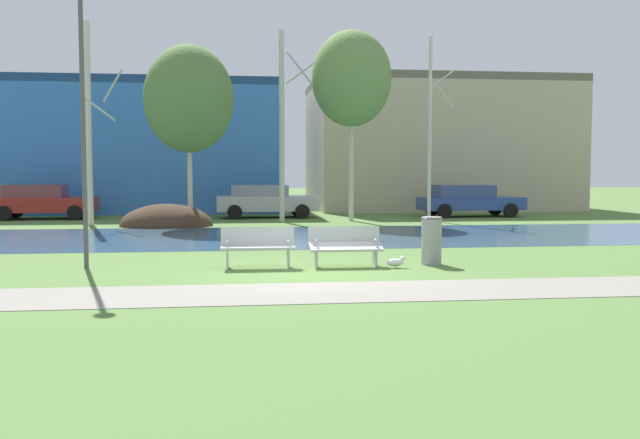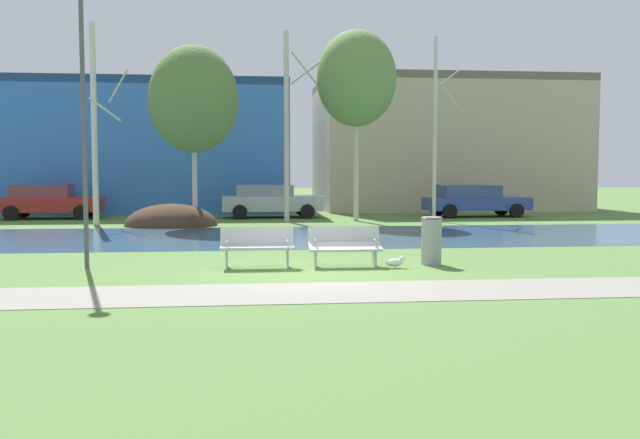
{
  "view_description": "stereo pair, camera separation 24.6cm",
  "coord_description": "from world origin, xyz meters",
  "px_view_note": "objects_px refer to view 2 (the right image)",
  "views": [
    {
      "loc": [
        -1.44,
        -14.01,
        2.1
      ],
      "look_at": [
        0.51,
        1.8,
        0.98
      ],
      "focal_mm": 38.66,
      "sensor_mm": 36.0,
      "label": 1
    },
    {
      "loc": [
        -1.19,
        -14.04,
        2.1
      ],
      "look_at": [
        0.51,
        1.8,
        0.98
      ],
      "focal_mm": 38.66,
      "sensor_mm": 36.0,
      "label": 2
    }
  ],
  "objects_px": {
    "parked_hatch_third_blue": "(474,200)",
    "parked_van_nearest_red": "(49,201)",
    "bench_left": "(257,246)",
    "seagull": "(395,262)",
    "streetlamp": "(83,82)",
    "bench_right": "(345,245)",
    "trash_bin": "(431,240)",
    "parked_sedan_second_silver": "(270,200)"
  },
  "relations": [
    {
      "from": "bench_right",
      "to": "streetlamp",
      "type": "xyz_separation_m",
      "value": [
        -5.62,
        0.44,
        3.54
      ]
    },
    {
      "from": "bench_left",
      "to": "seagull",
      "type": "xyz_separation_m",
      "value": [
        2.98,
        -0.39,
        -0.34
      ]
    },
    {
      "from": "parked_sedan_second_silver",
      "to": "parked_hatch_third_blue",
      "type": "bearing_deg",
      "value": -2.71
    },
    {
      "from": "bench_right",
      "to": "streetlamp",
      "type": "relative_size",
      "value": 0.26
    },
    {
      "from": "seagull",
      "to": "parked_van_nearest_red",
      "type": "distance_m",
      "value": 20.57
    },
    {
      "from": "streetlamp",
      "to": "parked_van_nearest_red",
      "type": "bearing_deg",
      "value": 107.96
    },
    {
      "from": "streetlamp",
      "to": "parked_van_nearest_red",
      "type": "height_order",
      "value": "streetlamp"
    },
    {
      "from": "bench_left",
      "to": "seagull",
      "type": "relative_size",
      "value": 3.56
    },
    {
      "from": "bench_right",
      "to": "parked_sedan_second_silver",
      "type": "relative_size",
      "value": 0.35
    },
    {
      "from": "parked_hatch_third_blue",
      "to": "bench_right",
      "type": "bearing_deg",
      "value": -117.76
    },
    {
      "from": "bench_right",
      "to": "parked_van_nearest_red",
      "type": "relative_size",
      "value": 0.36
    },
    {
      "from": "bench_right",
      "to": "bench_left",
      "type": "bearing_deg",
      "value": 180.0
    },
    {
      "from": "bench_left",
      "to": "seagull",
      "type": "distance_m",
      "value": 3.02
    },
    {
      "from": "parked_sedan_second_silver",
      "to": "seagull",
      "type": "bearing_deg",
      "value": -82.65
    },
    {
      "from": "trash_bin",
      "to": "streetlamp",
      "type": "height_order",
      "value": "streetlamp"
    },
    {
      "from": "trash_bin",
      "to": "seagull",
      "type": "bearing_deg",
      "value": -152.76
    },
    {
      "from": "bench_left",
      "to": "parked_van_nearest_red",
      "type": "xyz_separation_m",
      "value": [
        -8.88,
        16.41,
        0.32
      ]
    },
    {
      "from": "streetlamp",
      "to": "parked_sedan_second_silver",
      "type": "relative_size",
      "value": 1.35
    },
    {
      "from": "bench_left",
      "to": "parked_hatch_third_blue",
      "type": "height_order",
      "value": "parked_hatch_third_blue"
    },
    {
      "from": "seagull",
      "to": "parked_van_nearest_red",
      "type": "bearing_deg",
      "value": 125.21
    },
    {
      "from": "parked_van_nearest_red",
      "to": "parked_hatch_third_blue",
      "type": "relative_size",
      "value": 0.92
    },
    {
      "from": "seagull",
      "to": "parked_van_nearest_red",
      "type": "relative_size",
      "value": 0.1
    },
    {
      "from": "bench_left",
      "to": "streetlamp",
      "type": "height_order",
      "value": "streetlamp"
    },
    {
      "from": "bench_left",
      "to": "seagull",
      "type": "height_order",
      "value": "bench_left"
    },
    {
      "from": "bench_left",
      "to": "streetlamp",
      "type": "distance_m",
      "value": 5.14
    },
    {
      "from": "parked_hatch_third_blue",
      "to": "streetlamp",
      "type": "bearing_deg",
      "value": -132.3
    },
    {
      "from": "bench_left",
      "to": "streetlamp",
      "type": "xyz_separation_m",
      "value": [
        -3.7,
        0.44,
        3.54
      ]
    },
    {
      "from": "parked_van_nearest_red",
      "to": "seagull",
      "type": "bearing_deg",
      "value": -54.79
    },
    {
      "from": "bench_left",
      "to": "trash_bin",
      "type": "xyz_separation_m",
      "value": [
        3.9,
        0.09,
        0.08
      ]
    },
    {
      "from": "parked_hatch_third_blue",
      "to": "parked_van_nearest_red",
      "type": "bearing_deg",
      "value": 177.85
    },
    {
      "from": "trash_bin",
      "to": "parked_hatch_third_blue",
      "type": "bearing_deg",
      "value": 68.08
    },
    {
      "from": "seagull",
      "to": "parked_hatch_third_blue",
      "type": "relative_size",
      "value": 0.09
    },
    {
      "from": "bench_right",
      "to": "parked_hatch_third_blue",
      "type": "xyz_separation_m",
      "value": [
        8.26,
        15.7,
        0.3
      ]
    },
    {
      "from": "bench_right",
      "to": "streetlamp",
      "type": "height_order",
      "value": "streetlamp"
    },
    {
      "from": "parked_van_nearest_red",
      "to": "parked_sedan_second_silver",
      "type": "xyz_separation_m",
      "value": [
        9.72,
        -0.27,
        -0.01
      ]
    },
    {
      "from": "bench_left",
      "to": "parked_van_nearest_red",
      "type": "distance_m",
      "value": 18.66
    },
    {
      "from": "trash_bin",
      "to": "streetlamp",
      "type": "distance_m",
      "value": 8.36
    },
    {
      "from": "trash_bin",
      "to": "parked_sedan_second_silver",
      "type": "xyz_separation_m",
      "value": [
        -3.06,
        16.05,
        0.23
      ]
    },
    {
      "from": "seagull",
      "to": "streetlamp",
      "type": "bearing_deg",
      "value": 172.95
    },
    {
      "from": "streetlamp",
      "to": "parked_hatch_third_blue",
      "type": "relative_size",
      "value": 1.28
    },
    {
      "from": "parked_sedan_second_silver",
      "to": "parked_hatch_third_blue",
      "type": "xyz_separation_m",
      "value": [
        9.34,
        -0.44,
        -0.01
      ]
    },
    {
      "from": "bench_right",
      "to": "parked_hatch_third_blue",
      "type": "height_order",
      "value": "parked_hatch_third_blue"
    }
  ]
}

